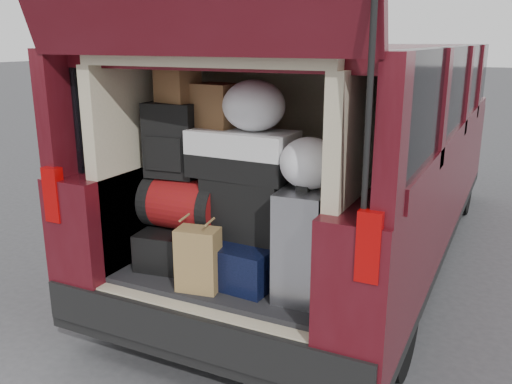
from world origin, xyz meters
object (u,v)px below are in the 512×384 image
backpack (172,140)px  twotone_duffel (243,154)px  silver_roller (305,242)px  kraft_bag (198,259)px  black_soft_case (248,207)px  navy_hardshell (248,257)px  black_hardshell (183,242)px  red_duffel (184,204)px

backpack → twotone_duffel: 0.44m
silver_roller → kraft_bag: silver_roller is taller
black_soft_case → backpack: backpack is taller
black_soft_case → backpack: 0.57m
navy_hardshell → silver_roller: 0.41m
kraft_bag → black_soft_case: size_ratio=0.74×
black_soft_case → twotone_duffel: (-0.03, 0.01, 0.29)m
silver_roller → twotone_duffel: 0.59m
black_hardshell → black_soft_case: (0.43, -0.00, 0.28)m
black_hardshell → kraft_bag: 0.43m
backpack → navy_hardshell: bearing=-8.4°
kraft_bag → black_soft_case: (0.13, 0.31, 0.22)m
navy_hardshell → kraft_bag: size_ratio=1.52×
red_duffel → twotone_duffel: (0.36, 0.04, 0.31)m
red_duffel → twotone_duffel: bearing=6.5°
kraft_bag → black_soft_case: bearing=56.8°
black_hardshell → red_duffel: bearing=-50.1°
silver_roller → black_soft_case: silver_roller is taller
black_hardshell → kraft_bag: (0.30, -0.31, 0.06)m
navy_hardshell → black_soft_case: black_soft_case is taller
kraft_bag → red_duffel: size_ratio=0.73×
silver_roller → red_duffel: bearing=171.5°
black_soft_case → black_hardshell: bearing=-178.2°
red_duffel → backpack: backpack is taller
navy_hardshell → kraft_bag: kraft_bag is taller
silver_roller → backpack: size_ratio=1.35×
kraft_bag → black_soft_case: black_soft_case is taller
black_soft_case → twotone_duffel: size_ratio=0.81×
kraft_bag → twotone_duffel: (0.10, 0.31, 0.51)m
navy_hardshell → red_duffel: (-0.41, 0.00, 0.25)m
silver_roller → backpack: bearing=171.0°
black_soft_case → backpack: bearing=-175.1°
black_hardshell → backpack: (-0.03, -0.02, 0.62)m
red_duffel → navy_hardshell: bearing=-0.8°
kraft_bag → red_duffel: 0.42m
black_hardshell → navy_hardshell: (0.45, -0.04, 0.01)m
kraft_bag → backpack: size_ratio=0.80×
kraft_bag → backpack: 0.71m
red_duffel → black_soft_case: (0.39, 0.04, 0.02)m
black_hardshell → red_duffel: 0.26m
kraft_bag → backpack: bearing=129.7°
black_hardshell → kraft_bag: bearing=-54.0°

